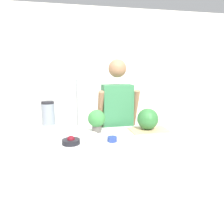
% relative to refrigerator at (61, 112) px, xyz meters
% --- Properties ---
extents(wall_back, '(8.00, 0.06, 2.60)m').
position_rel_refrigerator_xyz_m(wall_back, '(0.53, 0.37, 0.35)').
color(wall_back, white).
rests_on(wall_back, ground_plane).
extents(counter_island, '(1.57, 0.67, 0.93)m').
position_rel_refrigerator_xyz_m(counter_island, '(0.53, -1.30, -0.48)').
color(counter_island, white).
rests_on(counter_island, ground_plane).
extents(refrigerator, '(0.78, 0.66, 1.90)m').
position_rel_refrigerator_xyz_m(refrigerator, '(0.00, 0.00, 0.00)').
color(refrigerator, white).
rests_on(refrigerator, ground_plane).
extents(person, '(0.52, 0.27, 1.73)m').
position_rel_refrigerator_xyz_m(person, '(0.71, -0.76, -0.05)').
color(person, '#333338').
rests_on(person, ground_plane).
extents(cutting_board, '(0.43, 0.28, 0.01)m').
position_rel_refrigerator_xyz_m(cutting_board, '(0.98, -1.20, -0.01)').
color(cutting_board, tan).
rests_on(cutting_board, counter_island).
extents(watermelon, '(0.24, 0.24, 0.24)m').
position_rel_refrigerator_xyz_m(watermelon, '(0.96, -1.18, 0.11)').
color(watermelon, '#2D6B33').
rests_on(watermelon, cutting_board).
extents(bowl_cherries, '(0.17, 0.17, 0.08)m').
position_rel_refrigerator_xyz_m(bowl_cherries, '(0.10, -1.45, 0.01)').
color(bowl_cherries, black).
rests_on(bowl_cherries, counter_island).
extents(bowl_cream, '(0.14, 0.14, 0.12)m').
position_rel_refrigerator_xyz_m(bowl_cream, '(0.30, -1.49, 0.03)').
color(bowl_cream, white).
rests_on(bowl_cream, counter_island).
extents(bowl_small_blue, '(0.09, 0.09, 0.05)m').
position_rel_refrigerator_xyz_m(bowl_small_blue, '(0.49, -1.46, 0.00)').
color(bowl_small_blue, navy).
rests_on(bowl_small_blue, counter_island).
extents(blender, '(0.15, 0.15, 0.36)m').
position_rel_refrigerator_xyz_m(blender, '(-0.11, -1.14, 0.15)').
color(blender, silver).
rests_on(blender, counter_island).
extents(potted_plant, '(0.19, 0.19, 0.25)m').
position_rel_refrigerator_xyz_m(potted_plant, '(0.39, -1.12, 0.12)').
color(potted_plant, '#514C47').
rests_on(potted_plant, counter_island).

